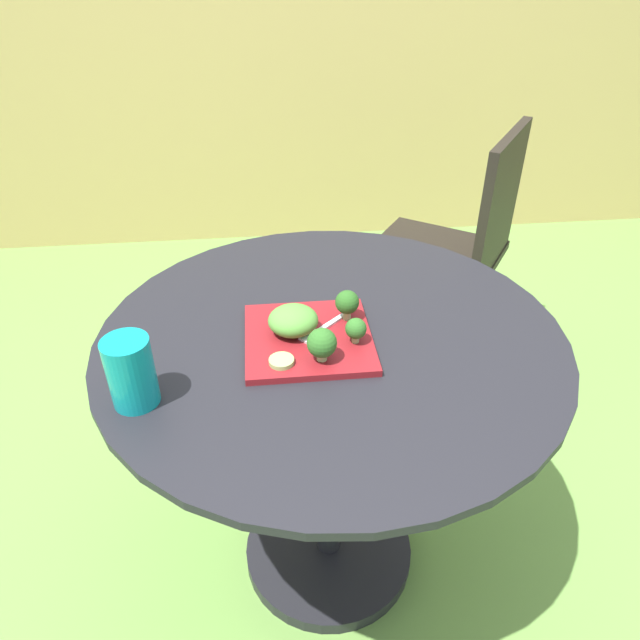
{
  "coord_description": "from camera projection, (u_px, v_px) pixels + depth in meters",
  "views": [
    {
      "loc": [
        -0.12,
        -0.94,
        1.42
      ],
      "look_at": [
        -0.02,
        -0.01,
        0.78
      ],
      "focal_mm": 32.63,
      "sensor_mm": 36.0,
      "label": 1
    }
  ],
  "objects": [
    {
      "name": "ground_plane",
      "position": [
        328.0,
        553.0,
        1.58
      ],
      "size": [
        12.0,
        12.0,
        0.0
      ],
      "primitive_type": "plane",
      "color": "#669342"
    },
    {
      "name": "bamboo_fence",
      "position": [
        280.0,
        81.0,
        2.79
      ],
      "size": [
        8.0,
        0.08,
        1.59
      ],
      "primitive_type": "cube",
      "color": "tan",
      "rests_on": "ground_plane"
    },
    {
      "name": "patio_table",
      "position": [
        330.0,
        424.0,
        1.31
      ],
      "size": [
        0.94,
        0.94,
        0.74
      ],
      "color": "black",
      "rests_on": "ground_plane"
    },
    {
      "name": "patio_chair",
      "position": [
        461.0,
        238.0,
        2.0
      ],
      "size": [
        0.61,
        0.61,
        0.9
      ],
      "color": "black",
      "rests_on": "ground_plane"
    },
    {
      "name": "salad_plate",
      "position": [
        308.0,
        338.0,
        1.14
      ],
      "size": [
        0.25,
        0.25,
        0.01
      ],
      "primitive_type": "cube",
      "color": "maroon",
      "rests_on": "patio_table"
    },
    {
      "name": "drinking_glass",
      "position": [
        132.0,
        375.0,
        0.97
      ],
      "size": [
        0.08,
        0.08,
        0.13
      ],
      "color": "#0F8C93",
      "rests_on": "patio_table"
    },
    {
      "name": "fork",
      "position": [
        324.0,
        328.0,
        1.15
      ],
      "size": [
        0.13,
        0.12,
        0.0
      ],
      "color": "silver",
      "rests_on": "salad_plate"
    },
    {
      "name": "lettuce_mound",
      "position": [
        293.0,
        320.0,
        1.13
      ],
      "size": [
        0.1,
        0.09,
        0.05
      ],
      "primitive_type": "ellipsoid",
      "color": "#519338",
      "rests_on": "salad_plate"
    },
    {
      "name": "broccoli_floret_0",
      "position": [
        347.0,
        303.0,
        1.16
      ],
      "size": [
        0.05,
        0.05,
        0.06
      ],
      "color": "#99B770",
      "rests_on": "salad_plate"
    },
    {
      "name": "broccoli_floret_1",
      "position": [
        322.0,
        343.0,
        1.05
      ],
      "size": [
        0.06,
        0.06,
        0.07
      ],
      "color": "#99B770",
      "rests_on": "salad_plate"
    },
    {
      "name": "broccoli_floret_2",
      "position": [
        356.0,
        329.0,
        1.1
      ],
      "size": [
        0.04,
        0.04,
        0.05
      ],
      "color": "#99B770",
      "rests_on": "salad_plate"
    },
    {
      "name": "cucumber_slice_0",
      "position": [
        282.0,
        361.0,
        1.06
      ],
      "size": [
        0.05,
        0.05,
        0.01
      ],
      "primitive_type": "cylinder",
      "color": "#8EB766",
      "rests_on": "salad_plate"
    }
  ]
}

